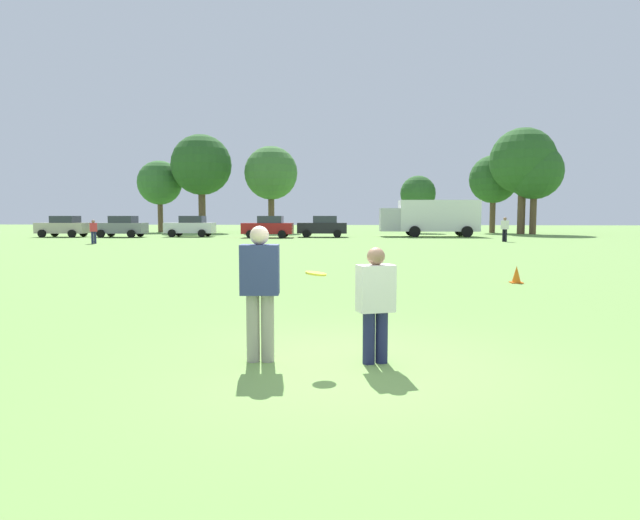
{
  "coord_description": "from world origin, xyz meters",
  "views": [
    {
      "loc": [
        0.13,
        -6.52,
        1.88
      ],
      "look_at": [
        -0.5,
        1.63,
        1.2
      ],
      "focal_mm": 30.13,
      "sensor_mm": 36.0,
      "label": 1
    }
  ],
  "objects_px": {
    "traffic_cone": "(516,275)",
    "parked_car_mid_right": "(268,227)",
    "player_thrower": "(260,286)",
    "parked_car_near_right": "(323,226)",
    "box_truck": "(431,217)",
    "bystander_far_jogger": "(505,228)",
    "player_defender": "(376,299)",
    "frisbee": "(316,274)",
    "parked_car_center": "(191,226)",
    "bystander_sideline_watcher": "(94,230)",
    "parked_car_near_left": "(63,226)",
    "parked_car_mid_left": "(121,226)"
  },
  "relations": [
    {
      "from": "parked_car_mid_right",
      "to": "bystander_sideline_watcher",
      "type": "relative_size",
      "value": 2.69
    },
    {
      "from": "frisbee",
      "to": "parked_car_mid_left",
      "type": "xyz_separation_m",
      "value": [
        -19.91,
        37.7,
        -0.22
      ]
    },
    {
      "from": "traffic_cone",
      "to": "bystander_far_jogger",
      "type": "distance_m",
      "value": 24.47
    },
    {
      "from": "parked_car_mid_right",
      "to": "parked_car_near_right",
      "type": "xyz_separation_m",
      "value": [
        4.45,
        1.64,
        0.0
      ]
    },
    {
      "from": "parked_car_center",
      "to": "bystander_far_jogger",
      "type": "xyz_separation_m",
      "value": [
        25.01,
        -6.96,
        0.06
      ]
    },
    {
      "from": "traffic_cone",
      "to": "parked_car_mid_right",
      "type": "bearing_deg",
      "value": 112.47
    },
    {
      "from": "parked_car_center",
      "to": "traffic_cone",
      "type": "bearing_deg",
      "value": -58.01
    },
    {
      "from": "parked_car_near_right",
      "to": "box_truck",
      "type": "height_order",
      "value": "box_truck"
    },
    {
      "from": "parked_car_mid_left",
      "to": "bystander_far_jogger",
      "type": "distance_m",
      "value": 31.09
    },
    {
      "from": "bystander_far_jogger",
      "to": "parked_car_mid_left",
      "type": "bearing_deg",
      "value": 169.8
    },
    {
      "from": "frisbee",
      "to": "traffic_cone",
      "type": "distance_m",
      "value": 9.79
    },
    {
      "from": "player_thrower",
      "to": "parked_car_near_left",
      "type": "xyz_separation_m",
      "value": [
        -24.33,
        37.69,
        -0.06
      ]
    },
    {
      "from": "player_defender",
      "to": "parked_car_near_left",
      "type": "relative_size",
      "value": 0.35
    },
    {
      "from": "player_thrower",
      "to": "bystander_sideline_watcher",
      "type": "distance_m",
      "value": 31.95
    },
    {
      "from": "player_defender",
      "to": "frisbee",
      "type": "xyz_separation_m",
      "value": [
        -0.75,
        -0.02,
        0.32
      ]
    },
    {
      "from": "parked_car_near_right",
      "to": "box_truck",
      "type": "relative_size",
      "value": 0.5
    },
    {
      "from": "frisbee",
      "to": "player_defender",
      "type": "bearing_deg",
      "value": 1.23
    },
    {
      "from": "parked_car_near_right",
      "to": "box_truck",
      "type": "xyz_separation_m",
      "value": [
        9.38,
        1.77,
        0.83
      ]
    },
    {
      "from": "parked_car_mid_right",
      "to": "bystander_far_jogger",
      "type": "height_order",
      "value": "parked_car_mid_right"
    },
    {
      "from": "frisbee",
      "to": "parked_car_mid_right",
      "type": "height_order",
      "value": "parked_car_mid_right"
    },
    {
      "from": "frisbee",
      "to": "bystander_far_jogger",
      "type": "distance_m",
      "value": 33.93
    },
    {
      "from": "player_thrower",
      "to": "bystander_far_jogger",
      "type": "distance_m",
      "value": 34.17
    },
    {
      "from": "bystander_sideline_watcher",
      "to": "parked_car_mid_right",
      "type": "bearing_deg",
      "value": 45.72
    },
    {
      "from": "parked_car_mid_right",
      "to": "bystander_sideline_watcher",
      "type": "xyz_separation_m",
      "value": [
        -9.89,
        -10.14,
        -0.03
      ]
    },
    {
      "from": "bystander_far_jogger",
      "to": "traffic_cone",
      "type": "bearing_deg",
      "value": -103.78
    },
    {
      "from": "parked_car_mid_right",
      "to": "player_defender",
      "type": "bearing_deg",
      "value": -78.06
    },
    {
      "from": "parked_car_mid_left",
      "to": "parked_car_mid_right",
      "type": "distance_m",
      "value": 12.72
    },
    {
      "from": "traffic_cone",
      "to": "parked_car_near_right",
      "type": "xyz_separation_m",
      "value": [
        -7.6,
        30.78,
        0.69
      ]
    },
    {
      "from": "bystander_sideline_watcher",
      "to": "box_truck",
      "type": "bearing_deg",
      "value": 29.75
    },
    {
      "from": "parked_car_center",
      "to": "parked_car_mid_right",
      "type": "relative_size",
      "value": 1.0
    },
    {
      "from": "traffic_cone",
      "to": "box_truck",
      "type": "relative_size",
      "value": 0.06
    },
    {
      "from": "bystander_sideline_watcher",
      "to": "bystander_far_jogger",
      "type": "distance_m",
      "value": 28.18
    },
    {
      "from": "player_thrower",
      "to": "box_truck",
      "type": "height_order",
      "value": "box_truck"
    },
    {
      "from": "parked_car_near_left",
      "to": "player_thrower",
      "type": "bearing_deg",
      "value": -57.16
    },
    {
      "from": "parked_car_center",
      "to": "bystander_sideline_watcher",
      "type": "relative_size",
      "value": 2.69
    },
    {
      "from": "player_thrower",
      "to": "parked_car_near_right",
      "type": "height_order",
      "value": "parked_car_near_right"
    },
    {
      "from": "parked_car_near_left",
      "to": "parked_car_near_right",
      "type": "xyz_separation_m",
      "value": [
        22.31,
        1.54,
        0.0
      ]
    },
    {
      "from": "player_defender",
      "to": "traffic_cone",
      "type": "relative_size",
      "value": 3.08
    },
    {
      "from": "frisbee",
      "to": "parked_car_mid_left",
      "type": "distance_m",
      "value": 42.63
    },
    {
      "from": "bystander_far_jogger",
      "to": "player_defender",
      "type": "bearing_deg",
      "value": -107.16
    },
    {
      "from": "player_defender",
      "to": "parked_car_near_right",
      "type": "relative_size",
      "value": 0.35
    },
    {
      "from": "parked_car_near_right",
      "to": "box_truck",
      "type": "distance_m",
      "value": 9.58
    },
    {
      "from": "parked_car_mid_left",
      "to": "parked_car_near_right",
      "type": "height_order",
      "value": "same"
    },
    {
      "from": "box_truck",
      "to": "bystander_sideline_watcher",
      "type": "bearing_deg",
      "value": -150.25
    },
    {
      "from": "parked_car_near_left",
      "to": "parked_car_mid_left",
      "type": "xyz_separation_m",
      "value": [
        5.14,
        0.02,
        0.0
      ]
    },
    {
      "from": "frisbee",
      "to": "bystander_far_jogger",
      "type": "height_order",
      "value": "bystander_far_jogger"
    },
    {
      "from": "parked_car_near_left",
      "to": "parked_car_mid_right",
      "type": "distance_m",
      "value": 17.86
    },
    {
      "from": "box_truck",
      "to": "bystander_far_jogger",
      "type": "xyz_separation_m",
      "value": [
        4.05,
        -8.79,
        -0.77
      ]
    },
    {
      "from": "player_defender",
      "to": "bystander_far_jogger",
      "type": "xyz_separation_m",
      "value": [
        9.94,
        32.18,
        0.16
      ]
    },
    {
      "from": "traffic_cone",
      "to": "parked_car_mid_left",
      "type": "distance_m",
      "value": 38.34
    }
  ]
}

